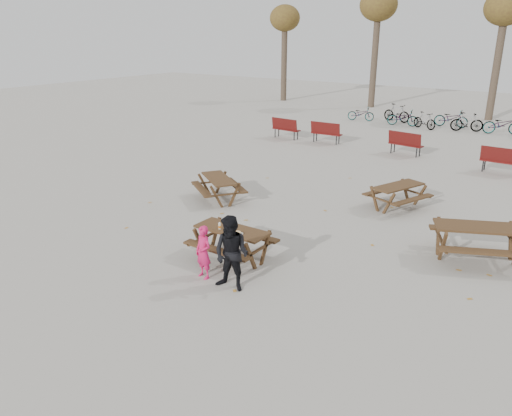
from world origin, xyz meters
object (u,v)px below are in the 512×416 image
Objects in this scene: soda_bottle at (220,226)px; adult at (231,254)px; main_picnic_table at (232,236)px; picnic_table_east at (477,243)px; food_tray at (239,233)px; picnic_table_north at (219,189)px; child at (203,252)px; picnic_table_far at (397,197)px.

adult is at bearing -42.03° from soda_bottle.
soda_bottle is at bearing 131.18° from adult.
main_picnic_table is 5.81m from picnic_table_east.
food_tray is 4.80m from picnic_table_north.
child is at bearing -20.31° from picnic_table_north.
soda_bottle is 4.44m from picnic_table_north.
food_tray reaches higher than picnic_table_north.
picnic_table_east is at bearing 41.82° from adult.
food_tray is 0.56m from soda_bottle.
soda_bottle reaches higher than picnic_table_far.
adult is 0.82× the size of picnic_table_east.
picnic_table_east is (4.81, 3.27, -0.16)m from main_picnic_table.
child is at bearing -86.87° from main_picnic_table.
adult is at bearing 7.28° from child.
picnic_table_north is at bearing 132.76° from main_picnic_table.
picnic_table_north reaches higher than picnic_table_far.
food_tray is at bearing 85.97° from child.
main_picnic_table is at bearing -12.66° from picnic_table_north.
food_tray reaches higher than picnic_table_far.
food_tray is 0.11× the size of picnic_table_far.
adult reaches higher than picnic_table_far.
soda_bottle is at bearing 118.81° from child.
picnic_table_north is (-3.34, 3.43, -0.42)m from food_tray.
child is at bearing -73.06° from soda_bottle.
adult is (0.56, -1.01, 0.02)m from food_tray.
picnic_table_east is at bearing 34.38° from soda_bottle.
picnic_table_north is at bearing 136.98° from child.
main_picnic_table is 1.49m from adult.
adult is at bearing -60.88° from food_tray.
main_picnic_table is 4.44m from picnic_table_north.
child is (0.06, -1.11, 0.02)m from main_picnic_table.
main_picnic_table is at bearing 152.28° from food_tray.
soda_bottle is at bearing -179.73° from food_tray.
picnic_table_north is at bearing 137.74° from picnic_table_far.
adult is 5.94m from picnic_table_east.
main_picnic_table is 0.42m from food_tray.
child reaches higher than main_picnic_table.
adult is (1.11, -1.00, -0.03)m from soda_bottle.
adult is 5.92m from picnic_table_north.
picnic_table_north is at bearing 129.08° from soda_bottle.
picnic_table_north is 1.02× the size of picnic_table_far.
picnic_table_north is at bearing 155.63° from picnic_table_east.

